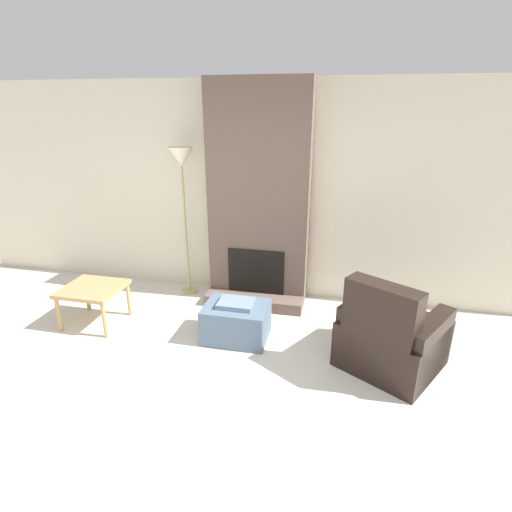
{
  "coord_description": "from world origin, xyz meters",
  "views": [
    {
      "loc": [
        0.99,
        -2.06,
        2.31
      ],
      "look_at": [
        0.0,
        2.29,
        0.61
      ],
      "focal_mm": 28.0,
      "sensor_mm": 36.0,
      "label": 1
    }
  ],
  "objects_px": {
    "side_table": "(93,292)",
    "armchair": "(390,339)",
    "floor_lamp_left": "(182,168)",
    "ottoman": "(236,321)"
  },
  "relations": [
    {
      "from": "armchair",
      "to": "floor_lamp_left",
      "type": "relative_size",
      "value": 0.6
    },
    {
      "from": "ottoman",
      "to": "floor_lamp_left",
      "type": "xyz_separation_m",
      "value": [
        -0.91,
        0.95,
        1.41
      ]
    },
    {
      "from": "side_table",
      "to": "floor_lamp_left",
      "type": "relative_size",
      "value": 0.34
    },
    {
      "from": "armchair",
      "to": "floor_lamp_left",
      "type": "xyz_separation_m",
      "value": [
        -2.41,
        1.12,
        1.32
      ]
    },
    {
      "from": "side_table",
      "to": "floor_lamp_left",
      "type": "xyz_separation_m",
      "value": [
        0.71,
        1.0,
        1.23
      ]
    },
    {
      "from": "side_table",
      "to": "armchair",
      "type": "bearing_deg",
      "value": -2.32
    },
    {
      "from": "ottoman",
      "to": "floor_lamp_left",
      "type": "distance_m",
      "value": 1.93
    },
    {
      "from": "armchair",
      "to": "side_table",
      "type": "distance_m",
      "value": 3.13
    },
    {
      "from": "floor_lamp_left",
      "to": "side_table",
      "type": "bearing_deg",
      "value": -125.61
    },
    {
      "from": "ottoman",
      "to": "armchair",
      "type": "xyz_separation_m",
      "value": [
        1.5,
        -0.18,
        0.1
      ]
    }
  ]
}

